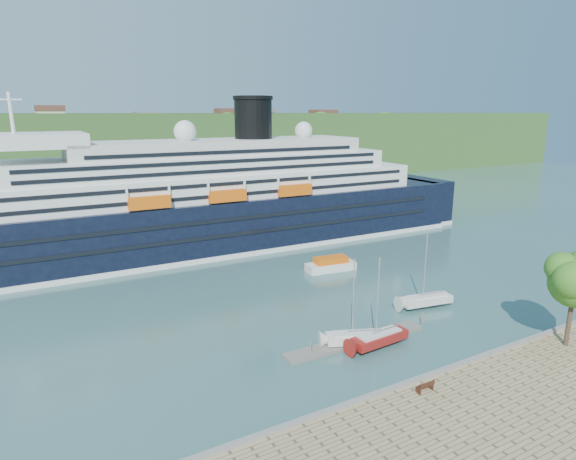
% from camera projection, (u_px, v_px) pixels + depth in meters
% --- Properties ---
extents(ground, '(400.00, 400.00, 0.00)m').
position_uv_depth(ground, '(428.00, 385.00, 44.07)').
color(ground, '#325956').
rests_on(ground, ground).
extents(far_hillside, '(400.00, 50.00, 24.00)m').
position_uv_depth(far_hillside, '(117.00, 149.00, 163.89)').
color(far_hillside, '#2E5A24').
rests_on(far_hillside, ground).
extents(quay_coping, '(220.00, 0.50, 0.30)m').
position_uv_depth(quay_coping, '(431.00, 374.00, 43.63)').
color(quay_coping, slate).
rests_on(quay_coping, promenade).
extents(cruise_ship, '(121.62, 19.61, 27.25)m').
position_uv_depth(cruise_ship, '(187.00, 175.00, 83.74)').
color(cruise_ship, black).
rests_on(cruise_ship, ground).
extents(park_bench, '(1.73, 0.73, 1.10)m').
position_uv_depth(park_bench, '(425.00, 385.00, 41.11)').
color(park_bench, '#411F12').
rests_on(park_bench, promenade).
extents(promenade_tree, '(6.65, 6.65, 11.01)m').
position_uv_depth(promenade_tree, '(573.00, 295.00, 48.15)').
color(promenade_tree, '#2A671B').
rests_on(promenade_tree, promenade).
extents(floating_pontoon, '(17.25, 2.38, 0.38)m').
position_uv_depth(floating_pontoon, '(356.00, 341.00, 52.09)').
color(floating_pontoon, gray).
rests_on(floating_pontoon, ground).
extents(sailboat_white_near, '(7.44, 4.61, 9.33)m').
position_uv_depth(sailboat_white_near, '(358.00, 305.00, 50.30)').
color(sailboat_white_near, silver).
rests_on(sailboat_white_near, ground).
extents(sailboat_red, '(7.53, 2.49, 9.58)m').
position_uv_depth(sailboat_red, '(381.00, 305.00, 50.08)').
color(sailboat_red, maroon).
rests_on(sailboat_red, ground).
extents(sailboat_white_far, '(7.75, 3.32, 9.70)m').
position_uv_depth(sailboat_white_far, '(428.00, 271.00, 60.45)').
color(sailboat_white_far, silver).
rests_on(sailboat_white_far, ground).
extents(tender_launch, '(8.26, 3.69, 2.21)m').
position_uv_depth(tender_launch, '(331.00, 264.00, 75.67)').
color(tender_launch, '#E25B0D').
rests_on(tender_launch, ground).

